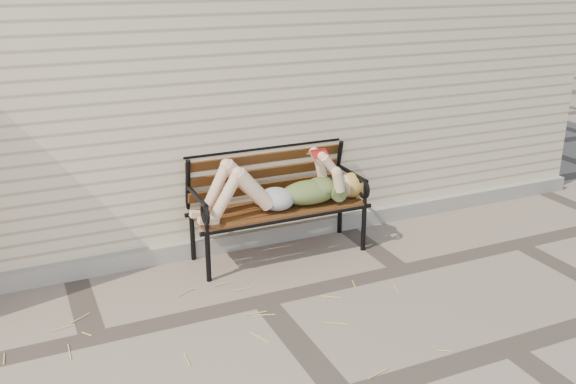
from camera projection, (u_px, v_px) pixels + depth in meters
name	position (u px, v px, depth m)	size (l,w,h in m)	color
ground	(263.00, 301.00, 4.85)	(80.00, 80.00, 0.00)	#7B6A5F
house_wall	(156.00, 52.00, 6.91)	(8.00, 4.00, 3.00)	beige
foundation_strip	(222.00, 243.00, 5.65)	(8.00, 0.10, 0.15)	#9B958C
garden_bench	(275.00, 188.00, 5.50)	(1.62, 0.64, 1.05)	black
reading_woman	(282.00, 188.00, 5.38)	(1.53, 0.35, 0.48)	#093B42
straw_scatter	(234.00, 333.00, 4.42)	(2.91, 1.77, 0.01)	#C2BC5F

